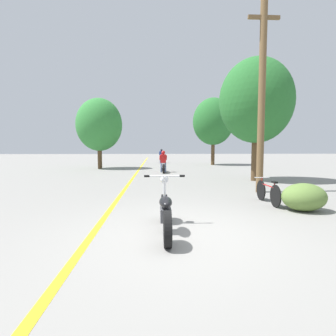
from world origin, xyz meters
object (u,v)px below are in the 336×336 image
Objects in this scene: utility_pole at (262,96)px; bicycle_parked at (268,192)px; roadside_tree_right_near at (256,101)px; roadside_tree_left at (99,125)px; motorcycle_foreground at (166,211)px; motorcycle_rider_lead at (163,164)px; motorcycle_rider_far at (161,158)px; roadside_tree_right_far at (213,122)px.

utility_pole reaches higher than bicycle_parked.
roadside_tree_left is at bearing 139.56° from roadside_tree_right_near.
motorcycle_rider_lead is at bearing 88.38° from motorcycle_foreground.
motorcycle_foreground is at bearing -91.62° from motorcycle_rider_lead.
utility_pole is 4.23× the size of bicycle_parked.
utility_pole reaches higher than roadside_tree_right_near.
motorcycle_rider_far is (-3.05, 17.82, -2.86)m from utility_pole.
roadside_tree_left is 6.29m from motorcycle_rider_lead.
roadside_tree_right_near is 6.95m from motorcycle_rider_lead.
roadside_tree_right_far reaches higher than roadside_tree_left.
roadside_tree_right_far is 9.10m from motorcycle_rider_lead.
motorcycle_foreground is at bearing -73.93° from roadside_tree_left.
bicycle_parked is (2.53, -19.72, -0.21)m from motorcycle_rider_far.
bicycle_parked is at bearing -107.19° from roadside_tree_right_near.
utility_pole is at bearing 74.61° from bicycle_parked.
roadside_tree_right_far is 10.19m from roadside_tree_left.
motorcycle_rider_far is (-4.62, 3.21, -3.39)m from roadside_tree_right_far.
motorcycle_rider_far reaches higher than motorcycle_rider_lead.
motorcycle_rider_lead is 10.18m from motorcycle_rider_far.
roadside_tree_right_near is 2.85× the size of motorcycle_foreground.
motorcycle_foreground is (-3.53, -4.25, -3.00)m from utility_pole.
roadside_tree_right_near is 3.70× the size of bicycle_parked.
utility_pole reaches higher than roadside_tree_right_far.
roadside_tree_left is 2.58× the size of motorcycle_foreground.
motorcycle_rider_lead is 1.04× the size of motorcycle_rider_far.
bicycle_parked is at bearing -74.36° from motorcycle_rider_lead.
roadside_tree_right_near is 9.39m from motorcycle_foreground.
motorcycle_rider_lead is at bearing -34.23° from roadside_tree_left.
bicycle_parked is at bearing -105.39° from utility_pole.
roadside_tree_right_far reaches higher than roadside_tree_right_near.
utility_pole is 3.64m from bicycle_parked.
roadside_tree_right_near is at bearing -92.56° from roadside_tree_right_far.
motorcycle_rider_lead reaches higher than bicycle_parked.
motorcycle_rider_far is (-4.11, 14.61, -3.24)m from roadside_tree_right_near.
utility_pole is 6.28m from motorcycle_foreground.
bicycle_parked is at bearing -82.69° from motorcycle_rider_far.
motorcycle_foreground is at bearing -129.71° from utility_pole.
utility_pole is 3.16× the size of motorcycle_rider_lead.
motorcycle_foreground is at bearing -121.58° from roadside_tree_right_near.
motorcycle_foreground is 22.08m from motorcycle_rider_far.
roadside_tree_right_near is 0.95× the size of roadside_tree_right_far.
roadside_tree_right_far is 3.03× the size of motorcycle_rider_far.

